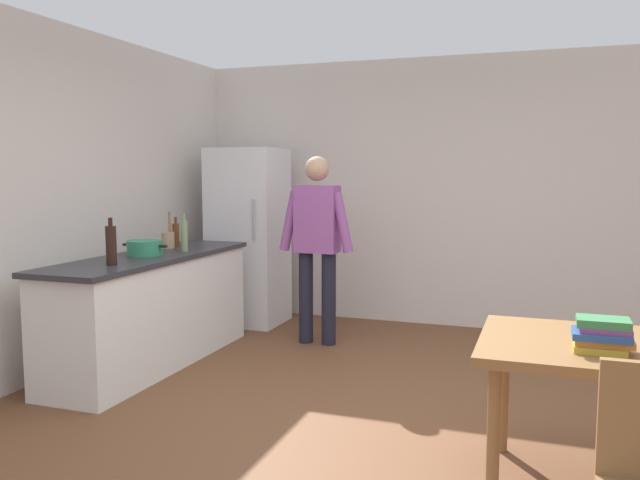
{
  "coord_description": "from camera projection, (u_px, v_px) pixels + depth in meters",
  "views": [
    {
      "loc": [
        1.0,
        -3.57,
        1.56
      ],
      "look_at": [
        -0.74,
        1.33,
        1.01
      ],
      "focal_mm": 36.15,
      "sensor_mm": 36.0,
      "label": 1
    }
  ],
  "objects": [
    {
      "name": "ground_plane",
      "position": [
        362.0,
        434.0,
        3.85
      ],
      "size": [
        14.0,
        14.0,
        0.0
      ],
      "primitive_type": "plane",
      "color": "brown"
    },
    {
      "name": "wall_back",
      "position": [
        444.0,
        193.0,
        6.52
      ],
      "size": [
        6.4,
        0.12,
        2.7
      ],
      "primitive_type": "cube",
      "color": "silver",
      "rests_on": "ground_plane"
    },
    {
      "name": "wall_left",
      "position": [
        32.0,
        201.0,
        4.75
      ],
      "size": [
        0.12,
        5.6,
        2.7
      ],
      "primitive_type": "cube",
      "color": "silver",
      "rests_on": "ground_plane"
    },
    {
      "name": "kitchen_counter",
      "position": [
        152.0,
        310.0,
        5.21
      ],
      "size": [
        0.64,
        2.2,
        0.9
      ],
      "color": "white",
      "rests_on": "ground_plane"
    },
    {
      "name": "refrigerator",
      "position": [
        249.0,
        236.0,
        6.63
      ],
      "size": [
        0.7,
        0.67,
        1.8
      ],
      "color": "white",
      "rests_on": "ground_plane"
    },
    {
      "name": "person",
      "position": [
        317.0,
        237.0,
        5.79
      ],
      "size": [
        0.7,
        0.22,
        1.7
      ],
      "color": "#1E1E2D",
      "rests_on": "ground_plane"
    },
    {
      "name": "dining_table",
      "position": [
        633.0,
        362.0,
        3.03
      ],
      "size": [
        1.4,
        0.9,
        0.75
      ],
      "color": "olive",
      "rests_on": "ground_plane"
    },
    {
      "name": "cooking_pot",
      "position": [
        145.0,
        248.0,
        5.12
      ],
      "size": [
        0.4,
        0.28,
        0.12
      ],
      "color": "#2D845B",
      "rests_on": "kitchen_counter"
    },
    {
      "name": "utensil_jar",
      "position": [
        168.0,
        239.0,
        5.6
      ],
      "size": [
        0.11,
        0.11,
        0.32
      ],
      "color": "tan",
      "rests_on": "kitchen_counter"
    },
    {
      "name": "bottle_wine_dark",
      "position": [
        111.0,
        245.0,
        4.58
      ],
      "size": [
        0.08,
        0.08,
        0.34
      ],
      "color": "black",
      "rests_on": "kitchen_counter"
    },
    {
      "name": "bottle_beer_brown",
      "position": [
        176.0,
        234.0,
        5.77
      ],
      "size": [
        0.06,
        0.06,
        0.26
      ],
      "color": "#5B3314",
      "rests_on": "kitchen_counter"
    },
    {
      "name": "bottle_vinegar_tall",
      "position": [
        184.0,
        235.0,
        5.37
      ],
      "size": [
        0.06,
        0.06,
        0.32
      ],
      "color": "gray",
      "rests_on": "kitchen_counter"
    },
    {
      "name": "book_stack",
      "position": [
        602.0,
        335.0,
        2.91
      ],
      "size": [
        0.26,
        0.2,
        0.16
      ],
      "color": "gold",
      "rests_on": "dining_table"
    }
  ]
}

